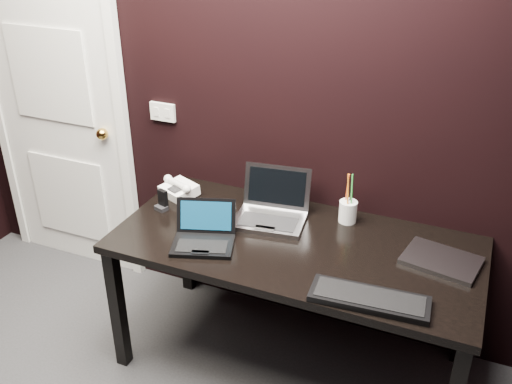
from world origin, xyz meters
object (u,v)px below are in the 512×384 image
at_px(desk_phone, 179,189).
at_px(pen_cup, 348,211).
at_px(door, 57,108).
at_px(silver_laptop, 272,211).
at_px(closed_laptop, 441,260).
at_px(desk, 295,256).
at_px(netbook, 204,237).
at_px(mobile_phone, 162,202).
at_px(ext_keyboard, 369,299).

relative_size(desk_phone, pen_cup, 0.85).
bearing_deg(door, silver_laptop, -8.69).
bearing_deg(closed_laptop, door, 173.00).
height_order(desk, closed_laptop, closed_laptop).
bearing_deg(door, pen_cup, -3.07).
height_order(desk_phone, pen_cup, pen_cup).
bearing_deg(netbook, desk_phone, 133.09).
relative_size(netbook, closed_laptop, 0.96).
xyz_separation_m(silver_laptop, closed_laptop, (0.83, -0.06, -0.03)).
xyz_separation_m(door, mobile_phone, (0.92, -0.35, -0.26)).
height_order(silver_laptop, desk_phone, silver_laptop).
bearing_deg(silver_laptop, closed_laptop, -3.98).
distance_m(netbook, mobile_phone, 0.40).
bearing_deg(ext_keyboard, desk, 144.30).
bearing_deg(silver_laptop, mobile_phone, -167.17).
distance_m(door, silver_laptop, 1.51).
bearing_deg(desk_phone, netbook, -46.91).
bearing_deg(ext_keyboard, closed_laptop, 59.62).
xyz_separation_m(netbook, mobile_phone, (-0.34, 0.20, 0.00)).
height_order(door, mobile_phone, door).
distance_m(silver_laptop, mobile_phone, 0.57).
relative_size(closed_laptop, desk_phone, 1.62).
relative_size(ext_keyboard, desk_phone, 2.20).
relative_size(netbook, mobile_phone, 3.22).
bearing_deg(desk_phone, mobile_phone, -90.30).
bearing_deg(ext_keyboard, silver_laptop, 142.96).
bearing_deg(pen_cup, mobile_phone, -164.42).
relative_size(closed_laptop, pen_cup, 1.38).
distance_m(ext_keyboard, desk_phone, 1.25).
bearing_deg(pen_cup, ext_keyboard, -67.07).
height_order(door, ext_keyboard, door).
relative_size(door, ext_keyboard, 4.43).
height_order(desk, ext_keyboard, ext_keyboard).
relative_size(silver_laptop, pen_cup, 1.45).
bearing_deg(pen_cup, closed_laptop, -21.21).
height_order(ext_keyboard, desk_phone, desk_phone).
height_order(silver_laptop, mobile_phone, silver_laptop).
distance_m(netbook, desk_phone, 0.50).
xyz_separation_m(netbook, closed_laptop, (1.03, 0.27, -0.03)).
relative_size(door, desk_phone, 9.73).
xyz_separation_m(ext_keyboard, pen_cup, (-0.24, 0.58, 0.05)).
height_order(door, closed_laptop, door).
bearing_deg(mobile_phone, closed_laptop, 2.83).
bearing_deg(desk_phone, desk, -14.55).
xyz_separation_m(door, silver_laptop, (1.47, -0.22, -0.26)).
bearing_deg(desk, netbook, -155.30).
bearing_deg(desk, desk_phone, 165.45).
distance_m(desk, ext_keyboard, 0.52).
bearing_deg(netbook, door, 156.33).
bearing_deg(closed_laptop, ext_keyboard, -120.38).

